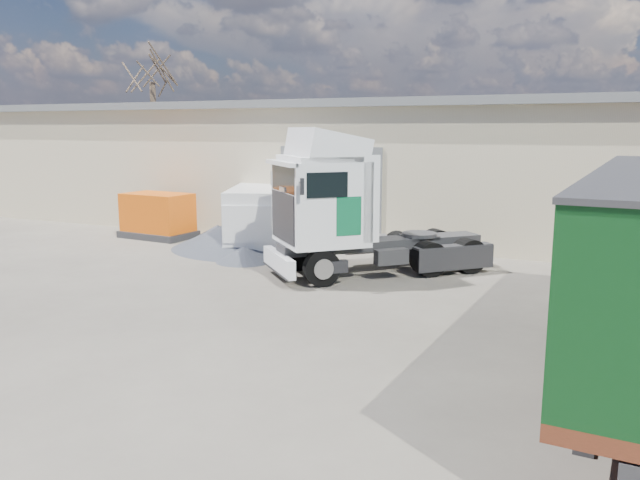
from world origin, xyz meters
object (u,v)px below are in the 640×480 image
at_px(bare_tree, 151,66).
at_px(panel_van, 263,215).
at_px(orange_skip, 158,218).
at_px(tractor_unit, 347,214).

relative_size(bare_tree, panel_van, 1.69).
bearing_deg(orange_skip, panel_van, 8.67).
relative_size(panel_van, orange_skip, 1.94).
distance_m(panel_van, orange_skip, 4.61).
relative_size(tractor_unit, orange_skip, 2.10).
relative_size(bare_tree, tractor_unit, 1.56).
xyz_separation_m(bare_tree, panel_van, (13.82, -11.15, -6.81)).
bearing_deg(bare_tree, tractor_unit, -37.88).
distance_m(bare_tree, panel_van, 19.01).
bearing_deg(tractor_unit, orange_skip, -151.60).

